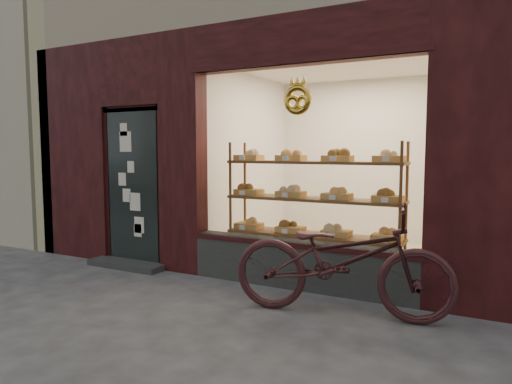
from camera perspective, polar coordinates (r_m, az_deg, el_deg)
The scene contains 4 objects.
ground at distance 3.96m, azimuth -13.51°, elevation -18.74°, with size 90.00×90.00×0.00m, color #383838.
neighbor_left at distance 14.83m, azimuth -28.65°, elevation 15.92°, with size 12.00×7.00×9.00m, color tan.
display_shelf at distance 5.66m, azimuth 7.16°, elevation -2.29°, with size 2.20×0.45×1.70m.
bicycle at distance 4.50m, azimuth 10.58°, elevation -8.29°, with size 0.73×2.10×1.10m, color #37191B.
Camera 1 is at (2.40, -2.71, 1.60)m, focal length 32.00 mm.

